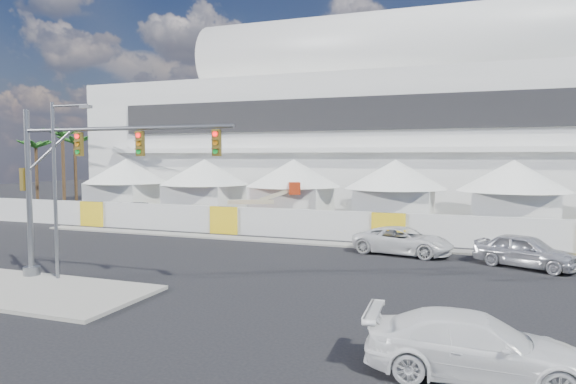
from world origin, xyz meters
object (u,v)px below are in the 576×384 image
(pickup_near, at_px, (476,346))
(streetlight_median, at_px, (58,178))
(sedan_silver, at_px, (526,251))
(boom_lift, at_px, (244,215))
(pickup_curb, at_px, (403,241))
(lot_car_c, at_px, (143,211))
(traffic_mast, at_px, (67,184))

(pickup_near, height_order, streetlight_median, streetlight_median)
(sedan_silver, height_order, boom_lift, boom_lift)
(pickup_near, xyz_separation_m, streetlight_median, (-17.68, 4.23, 3.89))
(pickup_curb, bearing_deg, sedan_silver, -92.63)
(sedan_silver, distance_m, lot_car_c, 31.95)
(lot_car_c, height_order, traffic_mast, traffic_mast)
(pickup_curb, height_order, boom_lift, boom_lift)
(traffic_mast, xyz_separation_m, streetlight_median, (-0.45, -0.05, 0.26))
(pickup_near, bearing_deg, streetlight_median, 73.70)
(pickup_near, relative_size, traffic_mast, 0.52)
(pickup_near, xyz_separation_m, lot_car_c, (-28.03, 24.60, -0.04))
(boom_lift, bearing_deg, sedan_silver, -48.51)
(sedan_silver, bearing_deg, pickup_curb, 101.16)
(lot_car_c, xyz_separation_m, streetlight_median, (10.35, -20.36, 3.93))
(pickup_near, bearing_deg, lot_car_c, 45.90)
(pickup_curb, bearing_deg, traffic_mast, 142.61)
(pickup_curb, distance_m, streetlight_median, 18.62)
(traffic_mast, distance_m, boom_lift, 19.70)
(sedan_silver, xyz_separation_m, traffic_mast, (-19.59, -10.49, 3.59))
(traffic_mast, bearing_deg, lot_car_c, 118.01)
(lot_car_c, distance_m, traffic_mast, 23.30)
(lot_car_c, bearing_deg, pickup_near, -147.01)
(traffic_mast, bearing_deg, sedan_silver, 28.16)
(lot_car_c, relative_size, traffic_mast, 0.49)
(pickup_near, distance_m, traffic_mast, 18.11)
(pickup_near, height_order, traffic_mast, traffic_mast)
(sedan_silver, distance_m, streetlight_median, 22.97)
(sedan_silver, bearing_deg, traffic_mast, 142.41)
(pickup_near, distance_m, lot_car_c, 37.29)
(traffic_mast, bearing_deg, pickup_near, -13.96)
(sedan_silver, height_order, streetlight_median, streetlight_median)
(pickup_near, bearing_deg, pickup_curb, 10.99)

